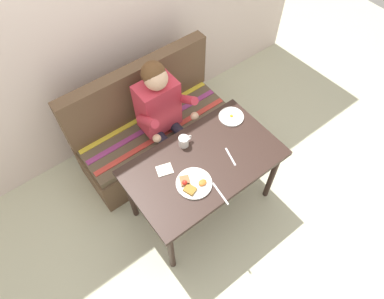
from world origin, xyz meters
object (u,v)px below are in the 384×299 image
object	(u,v)px
table	(204,167)
couch	(153,131)
person	(163,112)
plate_eggs	(231,117)
napkin	(165,170)
coffee_mug	(184,141)
plate_breakfast	(193,184)
knife	(220,194)
fork	(230,157)

from	to	relation	value
table	couch	size ratio (longest dim) A/B	0.83
person	couch	bearing A→B (deg)	99.45
plate_eggs	napkin	bearing A→B (deg)	-173.66
person	plate_eggs	world-z (taller)	person
couch	coffee_mug	xyz separation A→B (m)	(-0.02, -0.54, 0.45)
table	plate_breakfast	bearing A→B (deg)	-150.79
table	plate_eggs	distance (m)	0.50
plate_eggs	napkin	size ratio (longest dim) A/B	1.76
table	napkin	bearing A→B (deg)	156.42
couch	person	size ratio (longest dim) A/B	1.19
person	coffee_mug	bearing A→B (deg)	-98.27
napkin	knife	size ratio (longest dim) A/B	0.59
plate_eggs	couch	bearing A→B (deg)	128.89
couch	fork	bearing A→B (deg)	-77.58
person	plate_breakfast	xyz separation A→B (m)	(-0.22, -0.69, 0.00)
coffee_mug	fork	bearing A→B (deg)	-55.59
couch	person	distance (m)	0.45
couch	knife	distance (m)	1.13
napkin	fork	xyz separation A→B (m)	(0.47, -0.21, -0.00)
person	knife	bearing A→B (deg)	-96.95
coffee_mug	plate_eggs	bearing A→B (deg)	-2.04
table	couch	world-z (taller)	couch
plate_breakfast	table	bearing A→B (deg)	29.21
napkin	knife	bearing A→B (deg)	-63.43
table	knife	distance (m)	0.31
table	coffee_mug	size ratio (longest dim) A/B	10.17
plate_eggs	napkin	world-z (taller)	plate_eggs
plate_breakfast	fork	distance (m)	0.37
person	knife	size ratio (longest dim) A/B	6.06
plate_breakfast	napkin	bearing A→B (deg)	112.55
person	plate_eggs	distance (m)	0.57
couch	knife	size ratio (longest dim) A/B	7.20
knife	plate_eggs	bearing A→B (deg)	49.10
coffee_mug	fork	distance (m)	0.38
plate_breakfast	plate_eggs	xyz separation A→B (m)	(0.64, 0.31, -0.00)
coffee_mug	knife	xyz separation A→B (m)	(-0.05, -0.50, -0.04)
couch	plate_breakfast	bearing A→B (deg)	-102.09
plate_eggs	fork	world-z (taller)	plate_eggs
napkin	table	bearing A→B (deg)	-23.58
person	napkin	size ratio (longest dim) A/B	10.26
couch	person	world-z (taller)	person
table	coffee_mug	bearing A→B (deg)	96.34
plate_eggs	knife	bearing A→B (deg)	-137.41
plate_breakfast	knife	xyz separation A→B (m)	(0.11, -0.18, -0.01)
plate_eggs	napkin	xyz separation A→B (m)	(-0.73, -0.08, -0.01)
couch	plate_breakfast	xyz separation A→B (m)	(-0.19, -0.87, 0.41)
plate_eggs	table	bearing A→B (deg)	-155.76
person	napkin	bearing A→B (deg)	-123.49
fork	knife	bearing A→B (deg)	-128.33
table	person	distance (m)	0.60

